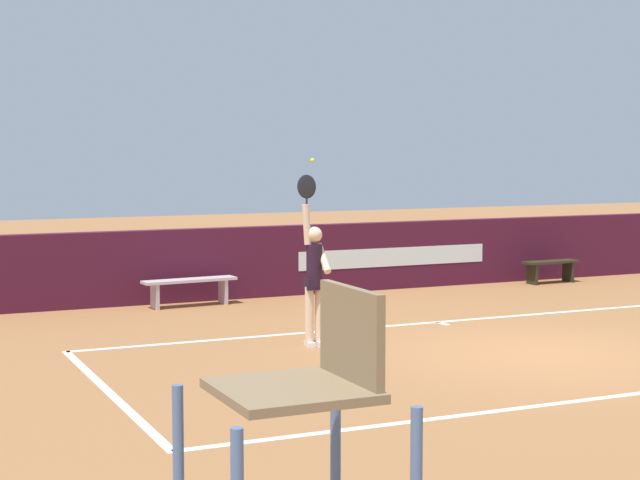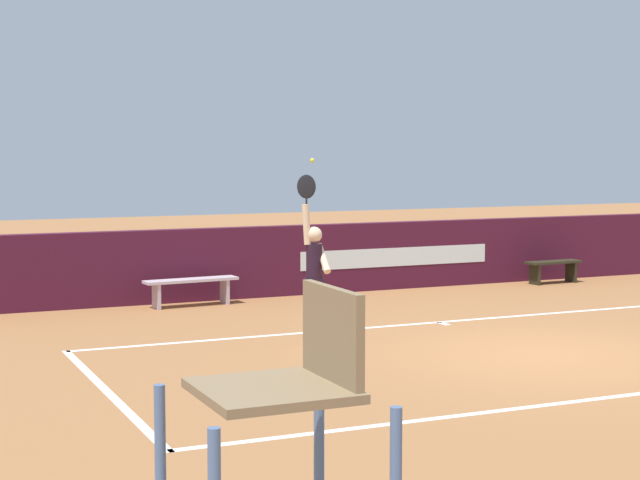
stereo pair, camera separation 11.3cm
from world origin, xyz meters
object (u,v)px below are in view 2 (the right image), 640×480
at_px(tennis_player, 314,275).
at_px(umpire_chair, 286,474).
at_px(courtside_bench_near, 553,267).
at_px(courtside_bench_far, 191,285).
at_px(tennis_ball, 312,160).

bearing_deg(tennis_player, umpire_chair, -114.23).
distance_m(umpire_chair, courtside_bench_near, 18.10).
xyz_separation_m(tennis_player, umpire_chair, (-4.31, -9.57, 0.46)).
bearing_deg(tennis_player, courtside_bench_near, 30.17).
distance_m(tennis_player, courtside_bench_far, 4.39).
bearing_deg(tennis_ball, umpire_chair, -114.11).
height_order(tennis_player, courtside_bench_far, tennis_player).
bearing_deg(umpire_chair, tennis_player, 65.77).
relative_size(tennis_ball, courtside_bench_far, 0.04).
xyz_separation_m(tennis_ball, courtside_bench_far, (-0.51, 4.28, -2.28)).
distance_m(tennis_ball, courtside_bench_far, 4.88).
bearing_deg(umpire_chair, courtside_bench_far, 74.75).
height_order(tennis_player, tennis_ball, tennis_ball).
bearing_deg(courtside_bench_far, tennis_player, -83.08).
distance_m(tennis_ball, courtside_bench_near, 8.78).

